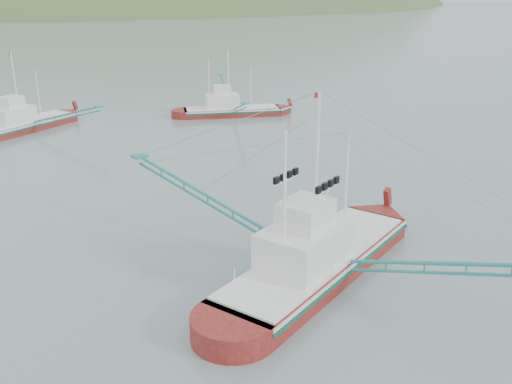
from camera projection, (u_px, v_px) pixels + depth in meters
ground at (316, 265)px, 35.73m from camera, size 1200.00×1200.00×0.00m
main_boat at (317, 241)px, 33.67m from camera, size 17.04×29.19×12.07m
bg_boat_far at (22, 114)px, 68.43m from camera, size 14.06×23.73×10.07m
bg_boat_right at (231, 101)px, 76.61m from camera, size 14.66×21.78×9.46m
headland_right at (167, 7)px, 492.66m from camera, size 684.00×432.00×306.00m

